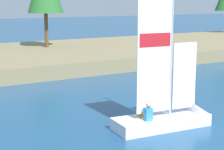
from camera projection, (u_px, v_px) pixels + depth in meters
shore_bank at (34, 57)px, 29.81m from camera, size 80.00×13.93×0.94m
sailboat at (175, 114)px, 14.95m from camera, size 4.27×1.67×5.91m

